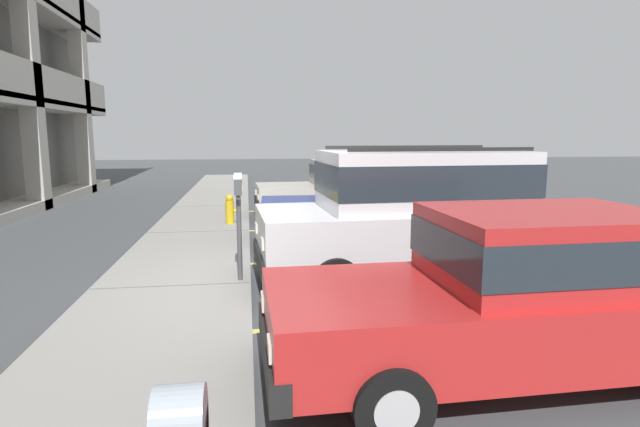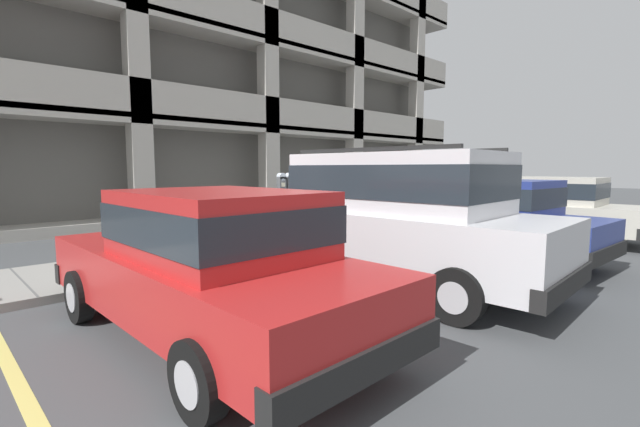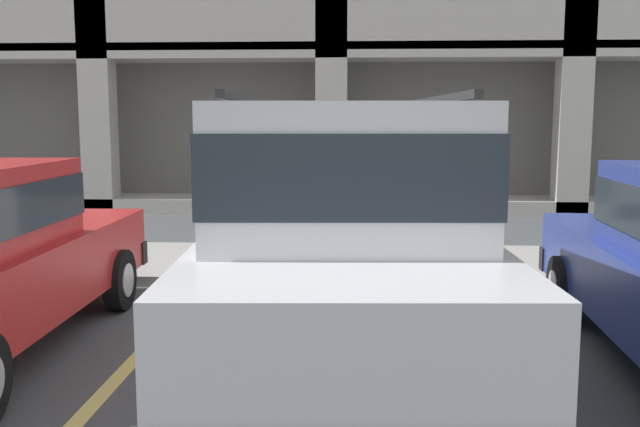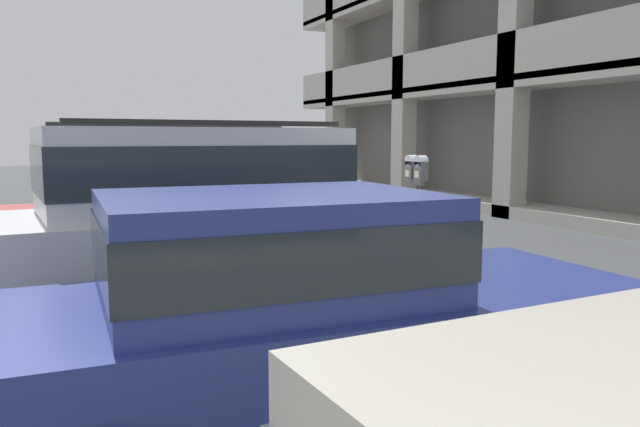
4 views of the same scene
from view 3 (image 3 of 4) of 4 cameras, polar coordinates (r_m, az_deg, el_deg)
name	(u,v)px [view 3 (image 3 of 4)]	position (r m, az deg, el deg)	size (l,w,h in m)	color
ground_plane	(336,299)	(7.73, 1.29, -6.82)	(80.00, 80.00, 0.10)	#444749
sidewalk	(339,264)	(8.97, 1.54, -4.06)	(40.00, 2.20, 0.12)	gray
parking_stall_lines	(505,335)	(6.49, 14.59, -9.42)	(12.25, 4.80, 0.01)	#DBD16B
silver_suv	(342,227)	(5.23, 1.76, -1.08)	(2.18, 4.87, 2.03)	silver
parking_meter_near	(353,174)	(7.85, 2.65, 3.18)	(0.35, 0.12, 1.55)	#47474C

